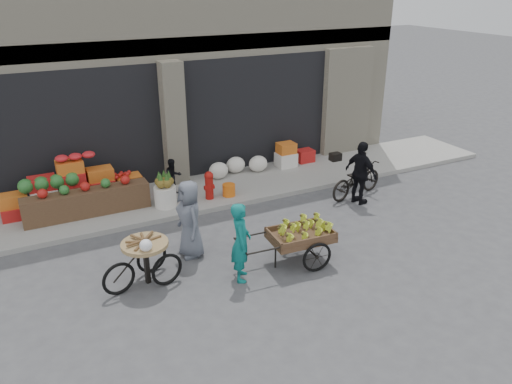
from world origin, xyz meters
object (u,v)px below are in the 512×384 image
bicycle (356,179)px  cyclist (361,173)px  seated_person (173,177)px  tricycle_cart (145,256)px  pineapple_bin (165,196)px  orange_bucket (229,190)px  vendor_woman (241,242)px  vendor_grey (190,219)px  fire_hydrant (209,184)px  banana_cart (299,234)px

bicycle → cyclist: bearing=141.1°
seated_person → tricycle_cart: size_ratio=0.64×
pineapple_bin → bicycle: bicycle is taller
pineapple_bin → orange_bucket: (1.60, -0.10, -0.10)m
tricycle_cart → bicycle: tricycle_cart is taller
pineapple_bin → tricycle_cart: bearing=-113.5°
vendor_woman → vendor_grey: (-0.53, 1.23, 0.03)m
fire_hydrant → vendor_grey: bearing=-120.1°
fire_hydrant → cyclist: size_ratio=0.45×
orange_bucket → vendor_grey: bearing=-129.7°
fire_hydrant → vendor_grey: vendor_grey is taller
bicycle → vendor_woman: bearing=104.5°
seated_person → cyclist: (4.00, -2.31, 0.20)m
pineapple_bin → vendor_grey: 2.26m
vendor_woman → tricycle_cart: vendor_woman is taller
vendor_woman → bicycle: 4.74m
banana_cart → cyclist: (2.80, 1.73, 0.17)m
orange_bucket → seated_person: 1.42m
vendor_grey → seated_person: bearing=166.8°
pineapple_bin → orange_bucket: size_ratio=1.62×
bicycle → orange_bucket: bearing=55.7°
tricycle_cart → vendor_grey: 1.25m
seated_person → vendor_grey: size_ratio=0.59×
seated_person → banana_cart: bearing=-83.5°
seated_person → banana_cart: 4.22m
vendor_woman → fire_hydrant: bearing=11.8°
pineapple_bin → seated_person: (0.40, 0.60, 0.21)m
orange_bucket → bicycle: size_ratio=0.19×
tricycle_cart → banana_cart: bearing=-25.8°
pineapple_bin → seated_person: seated_person is taller
fire_hydrant → tricycle_cart: bearing=-130.0°
fire_hydrant → banana_cart: (0.50, -3.39, 0.12)m
pineapple_bin → orange_bucket: pineapple_bin is taller
vendor_grey → cyclist: (4.55, 0.51, -0.00)m
seated_person → banana_cart: size_ratio=0.44×
fire_hydrant → banana_cart: bearing=-81.6°
seated_person → tricycle_cart: seated_person is taller
pineapple_bin → tricycle_cart: size_ratio=0.36×
fire_hydrant → bicycle: 3.72m
pineapple_bin → banana_cart: 3.80m
vendor_woman → vendor_grey: bearing=47.1°
tricycle_cart → vendor_grey: vendor_grey is taller
tricycle_cart → cyclist: 5.73m
vendor_grey → cyclist: vendor_grey is taller
orange_bucket → seated_person: seated_person is taller
orange_bucket → tricycle_cart: tricycle_cart is taller
orange_bucket → banana_cart: (0.00, -3.34, 0.35)m
orange_bucket → cyclist: bearing=-29.9°
pineapple_bin → cyclist: cyclist is taller
seated_person → banana_cart: (1.20, -4.04, 0.04)m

